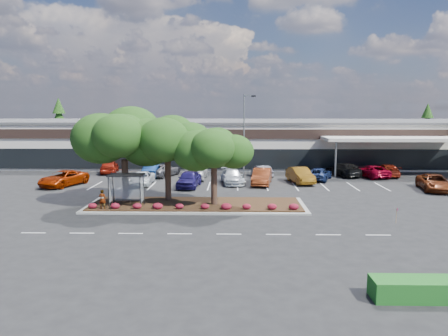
{
  "coord_description": "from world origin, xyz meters",
  "views": [
    {
      "loc": [
        1.1,
        -31.37,
        8.11
      ],
      "look_at": [
        0.2,
        8.46,
        2.6
      ],
      "focal_mm": 35.0,
      "sensor_mm": 36.0,
      "label": 1
    }
  ],
  "objects_px": {
    "survey_stake": "(397,213)",
    "car_0": "(63,178)",
    "car_1": "(142,178)",
    "light_pole": "(245,145)"
  },
  "relations": [
    {
      "from": "survey_stake",
      "to": "car_0",
      "type": "relative_size",
      "value": 0.19
    },
    {
      "from": "survey_stake",
      "to": "car_1",
      "type": "xyz_separation_m",
      "value": [
        -21.29,
        15.09,
        -0.02
      ]
    },
    {
      "from": "light_pole",
      "to": "car_0",
      "type": "relative_size",
      "value": 1.67
    },
    {
      "from": "survey_stake",
      "to": "light_pole",
      "type": "bearing_deg",
      "value": 124.45
    },
    {
      "from": "car_0",
      "to": "car_1",
      "type": "relative_size",
      "value": 1.18
    },
    {
      "from": "light_pole",
      "to": "survey_stake",
      "type": "relative_size",
      "value": 8.75
    },
    {
      "from": "survey_stake",
      "to": "car_1",
      "type": "height_order",
      "value": "car_1"
    },
    {
      "from": "survey_stake",
      "to": "car_0",
      "type": "height_order",
      "value": "car_0"
    },
    {
      "from": "car_1",
      "to": "light_pole",
      "type": "bearing_deg",
      "value": -1.19
    },
    {
      "from": "survey_stake",
      "to": "car_0",
      "type": "bearing_deg",
      "value": 154.16
    }
  ]
}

